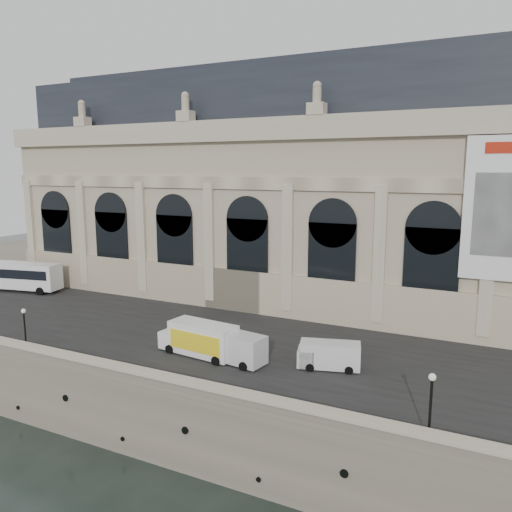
{
  "coord_description": "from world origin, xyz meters",
  "views": [
    {
      "loc": [
        21.55,
        -28.19,
        22.52
      ],
      "look_at": [
        -2.96,
        22.0,
        12.8
      ],
      "focal_mm": 35.0,
      "sensor_mm": 36.0,
      "label": 1
    }
  ],
  "objects_px": {
    "van_c": "(326,355)",
    "lamp_right": "(430,408)",
    "box_truck": "(199,339)",
    "van_b": "(231,347)",
    "bus_left": "(14,275)",
    "lamp_left": "(25,330)"
  },
  "relations": [
    {
      "from": "van_c",
      "to": "lamp_right",
      "type": "height_order",
      "value": "lamp_right"
    },
    {
      "from": "bus_left",
      "to": "box_truck",
      "type": "xyz_separation_m",
      "value": [
        35.85,
        -9.37,
        -0.68
      ]
    },
    {
      "from": "van_c",
      "to": "box_truck",
      "type": "bearing_deg",
      "value": -169.65
    },
    {
      "from": "box_truck",
      "to": "lamp_right",
      "type": "xyz_separation_m",
      "value": [
        20.49,
        -6.22,
        0.69
      ]
    },
    {
      "from": "bus_left",
      "to": "van_b",
      "type": "relative_size",
      "value": 2.21
    },
    {
      "from": "bus_left",
      "to": "box_truck",
      "type": "bearing_deg",
      "value": -14.65
    },
    {
      "from": "bus_left",
      "to": "box_truck",
      "type": "distance_m",
      "value": 37.06
    },
    {
      "from": "bus_left",
      "to": "lamp_left",
      "type": "distance_m",
      "value": 26.07
    },
    {
      "from": "bus_left",
      "to": "lamp_left",
      "type": "height_order",
      "value": "lamp_left"
    },
    {
      "from": "van_b",
      "to": "bus_left",
      "type": "bearing_deg",
      "value": 166.46
    },
    {
      "from": "bus_left",
      "to": "lamp_left",
      "type": "relative_size",
      "value": 3.4
    },
    {
      "from": "bus_left",
      "to": "van_b",
      "type": "distance_m",
      "value": 40.23
    },
    {
      "from": "van_b",
      "to": "lamp_left",
      "type": "height_order",
      "value": "lamp_left"
    },
    {
      "from": "van_b",
      "to": "van_c",
      "type": "bearing_deg",
      "value": 14.73
    },
    {
      "from": "box_truck",
      "to": "lamp_right",
      "type": "bearing_deg",
      "value": -16.88
    },
    {
      "from": "box_truck",
      "to": "van_b",
      "type": "bearing_deg",
      "value": -0.77
    },
    {
      "from": "bus_left",
      "to": "box_truck",
      "type": "height_order",
      "value": "bus_left"
    },
    {
      "from": "lamp_left",
      "to": "lamp_right",
      "type": "height_order",
      "value": "lamp_right"
    },
    {
      "from": "bus_left",
      "to": "van_c",
      "type": "height_order",
      "value": "bus_left"
    },
    {
      "from": "van_b",
      "to": "lamp_right",
      "type": "bearing_deg",
      "value": -19.71
    },
    {
      "from": "lamp_left",
      "to": "box_truck",
      "type": "bearing_deg",
      "value": 22.39
    },
    {
      "from": "van_b",
      "to": "lamp_left",
      "type": "xyz_separation_m",
      "value": [
        -18.14,
        -6.09,
        0.66
      ]
    }
  ]
}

